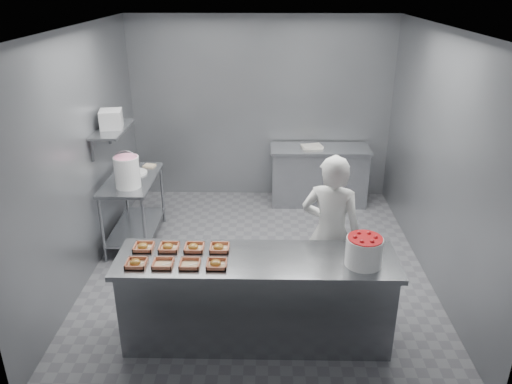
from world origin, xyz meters
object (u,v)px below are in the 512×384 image
Objects in this scene: back_counter at (319,175)px; tray_5 at (169,247)px; service_counter at (257,299)px; tray_2 at (190,264)px; worker at (331,233)px; prep_table at (134,200)px; tray_0 at (136,263)px; tray_6 at (194,247)px; tray_1 at (163,264)px; appliance at (111,119)px; strawberry_tub at (364,250)px; tray_4 at (143,247)px; tray_7 at (219,248)px; glaze_bucket at (127,171)px; tray_3 at (216,264)px.

back_counter is 3.59m from tray_5.
service_counter is 0.77m from tray_2.
tray_5 is 0.11× the size of worker.
back_counter is at bearing 27.01° from prep_table.
tray_0 reaches higher than back_counter.
service_counter is at bearing -13.71° from tray_6.
appliance is at bearing 115.19° from tray_1.
prep_table is 6.40× the size of tray_1.
tray_0 is 1.00× the size of tray_1.
strawberry_tub reaches higher than tray_0.
strawberry_tub is at bearing -38.05° from prep_table.
back_counter is at bearing 57.51° from tray_4.
tray_7 is at bearing 157.80° from service_counter.
service_counter is at bearing -46.00° from glaze_bucket.
tray_5 is at bearing -119.23° from back_counter.
prep_table is 0.80× the size of back_counter.
tray_3 is at bearing -58.32° from prep_table.
tray_2 is 1.00× the size of tray_3.
tray_1 is 0.48m from tray_3.
tray_6 is at bearing 166.29° from service_counter.
tray_7 is 0.63× the size of appliance.
prep_table is 2.24m from tray_7.
tray_7 is (0.24, 0.00, 0.00)m from tray_6.
service_counter is 2.40m from glaze_bucket.
tray_6 reaches higher than back_counter.
tray_1 is 1.00× the size of tray_2.
tray_4 is 0.48m from tray_6.
strawberry_tub is at bearing -7.46° from tray_5.
tray_1 is 0.24m from tray_2.
tray_7 is 2.44m from appliance.
tray_4 is at bearing 180.00° from tray_7.
glaze_bucket is (-1.61, 1.66, 0.65)m from service_counter.
tray_3 and tray_6 have the same top height.
tray_3 and tray_7 have the same top height.
tray_3 is at bearing -177.53° from strawberry_tub.
back_counter is at bearing 74.52° from service_counter.
tray_4 is at bearing 148.92° from tray_2.
service_counter is 13.88× the size of tray_4.
strawberry_tub is at bearing -6.59° from tray_4.
worker reaches higher than glaze_bucket.
tray_7 is (0.24, 0.29, 0.00)m from tray_2.
appliance reaches higher than tray_6.
service_counter is at bearing 174.67° from strawberry_tub.
tray_4 is 0.57× the size of strawberry_tub.
tray_7 is (-0.36, 0.15, 0.47)m from service_counter.
strawberry_tub is (1.79, 0.06, 0.13)m from tray_1.
tray_7 is at bearing -112.04° from back_counter.
tray_2 is 0.38m from tray_5.
tray_4 is at bearing -70.74° from glaze_bucket.
tray_1 is at bearing -129.14° from tray_6.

